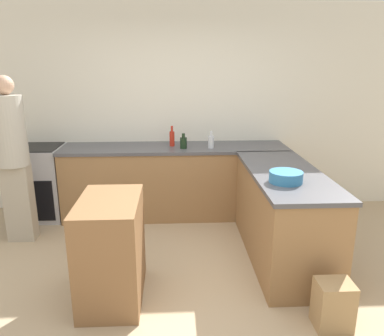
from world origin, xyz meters
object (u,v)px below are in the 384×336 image
at_px(hot_sauce_bottle, 172,138).
at_px(paper_bag, 333,305).
at_px(person_by_range, 13,154).
at_px(mixing_bowl, 286,177).
at_px(range_oven, 38,182).
at_px(wine_bottle_dark, 183,142).
at_px(vinegar_bottle_clear, 211,141).
at_px(island_table, 111,250).

relative_size(hot_sauce_bottle, paper_bag, 0.68).
bearing_deg(person_by_range, mixing_bowl, -17.63).
bearing_deg(hot_sauce_bottle, range_oven, -179.63).
distance_m(wine_bottle_dark, person_by_range, 1.93).
bearing_deg(wine_bottle_dark, vinegar_bottle_clear, 0.90).
height_order(hot_sauce_bottle, paper_bag, hot_sauce_bottle).
xyz_separation_m(mixing_bowl, vinegar_bottle_clear, (-0.53, 1.41, 0.03)).
height_order(range_oven, hot_sauce_bottle, hot_sauce_bottle).
bearing_deg(vinegar_bottle_clear, hot_sauce_bottle, 164.38).
height_order(range_oven, island_table, range_oven).
bearing_deg(range_oven, hot_sauce_bottle, 0.37).
distance_m(vinegar_bottle_clear, paper_bag, 2.43).
height_order(person_by_range, paper_bag, person_by_range).
bearing_deg(island_table, vinegar_bottle_clear, 59.47).
xyz_separation_m(wine_bottle_dark, person_by_range, (-1.86, -0.53, 0.01)).
distance_m(range_oven, mixing_bowl, 3.18).
distance_m(island_table, vinegar_bottle_clear, 2.04).
xyz_separation_m(island_table, person_by_range, (-1.20, 1.15, 0.56)).
height_order(island_table, paper_bag, island_table).
relative_size(hot_sauce_bottle, vinegar_bottle_clear, 1.23).
height_order(hot_sauce_bottle, person_by_range, person_by_range).
relative_size(range_oven, island_table, 1.05).
distance_m(range_oven, wine_bottle_dark, 1.95).
bearing_deg(hot_sauce_bottle, wine_bottle_dark, -44.90).
height_order(range_oven, mixing_bowl, mixing_bowl).
bearing_deg(island_table, hot_sauce_bottle, 74.33).
relative_size(range_oven, wine_bottle_dark, 4.96).
distance_m(mixing_bowl, hot_sauce_bottle, 1.85).
bearing_deg(paper_bag, range_oven, 142.09).
height_order(island_table, mixing_bowl, mixing_bowl).
relative_size(vinegar_bottle_clear, person_by_range, 0.11).
distance_m(mixing_bowl, wine_bottle_dark, 1.65).
bearing_deg(person_by_range, vinegar_bottle_clear, 13.73).
bearing_deg(paper_bag, island_table, 164.63).
height_order(island_table, person_by_range, person_by_range).
height_order(range_oven, paper_bag, range_oven).
bearing_deg(vinegar_bottle_clear, person_by_range, -166.27).
height_order(mixing_bowl, vinegar_bottle_clear, vinegar_bottle_clear).
height_order(island_table, vinegar_bottle_clear, vinegar_bottle_clear).
height_order(range_oven, wine_bottle_dark, wine_bottle_dark).
height_order(vinegar_bottle_clear, person_by_range, person_by_range).
xyz_separation_m(range_oven, hot_sauce_bottle, (1.73, 0.01, 0.56)).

